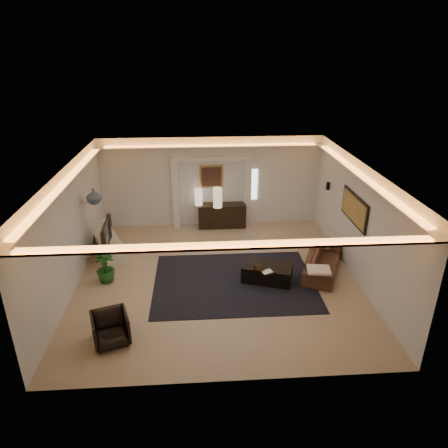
{
  "coord_description": "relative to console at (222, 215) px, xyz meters",
  "views": [
    {
      "loc": [
        -0.46,
        -9.0,
        5.45
      ],
      "look_at": [
        0.2,
        0.6,
        1.25
      ],
      "focal_mm": 32.76,
      "sensor_mm": 36.0,
      "label": 1
    }
  ],
  "objects": [
    {
      "name": "media_ledge",
      "position": [
        -3.47,
        -1.37,
        -0.18
      ],
      "size": [
        1.47,
        2.33,
        0.43
      ],
      "primitive_type": "cube",
      "rotation": [
        0.0,
        0.0,
        0.42
      ],
      "color": "silver",
      "rests_on": "ground"
    },
    {
      "name": "console",
      "position": [
        0.0,
        0.0,
        0.0
      ],
      "size": [
        1.53,
        0.48,
        0.76
      ],
      "primitive_type": "cube",
      "rotation": [
        0.0,
        0.0,
        -0.0
      ],
      "color": "black",
      "rests_on": "ground"
    },
    {
      "name": "wall_front",
      "position": [
        -0.32,
        -6.75,
        1.05
      ],
      "size": [
        7.0,
        0.0,
        7.0
      ],
      "primitive_type": "plane",
      "rotation": [
        -1.57,
        0.0,
        0.0
      ],
      "color": "silver",
      "rests_on": "ground"
    },
    {
      "name": "pilaster_right",
      "position": [
        0.83,
        0.15,
        0.7
      ],
      "size": [
        0.22,
        0.2,
        2.2
      ],
      "primitive_type": "cube",
      "color": "silver",
      "rests_on": "ground"
    },
    {
      "name": "wall_right",
      "position": [
        3.18,
        -3.25,
        1.05
      ],
      "size": [
        0.0,
        7.0,
        7.0
      ],
      "primitive_type": "plane",
      "rotation": [
        1.57,
        0.0,
        -1.57
      ],
      "color": "silver",
      "rests_on": "ground"
    },
    {
      "name": "throw_blanket",
      "position": [
        2.06,
        -3.94,
        0.15
      ],
      "size": [
        0.6,
        0.52,
        0.06
      ],
      "primitive_type": "cube",
      "rotation": [
        0.0,
        0.0,
        -0.15
      ],
      "color": "silver",
      "rests_on": "sofa"
    },
    {
      "name": "tv",
      "position": [
        -3.36,
        -2.09,
        0.39
      ],
      "size": [
        1.19,
        0.24,
        0.68
      ],
      "primitive_type": "imported",
      "rotation": [
        0.0,
        0.0,
        1.64
      ],
      "color": "black",
      "rests_on": "media_ledge"
    },
    {
      "name": "wall_niche",
      "position": [
        -3.76,
        -1.85,
        1.25
      ],
      "size": [
        0.1,
        0.55,
        0.04
      ],
      "primitive_type": "cube",
      "color": "silver",
      "rests_on": "wall_left"
    },
    {
      "name": "throw_pillow",
      "position": [
        2.78,
        -2.36,
        0.15
      ],
      "size": [
        0.22,
        0.39,
        0.37
      ],
      "primitive_type": "cube",
      "rotation": [
        0.0,
        0.0,
        -0.32
      ],
      "color": "tan",
      "rests_on": "sofa"
    },
    {
      "name": "lamp_right",
      "position": [
        -0.15,
        -0.24,
        0.69
      ],
      "size": [
        0.36,
        0.36,
        0.63
      ],
      "primitive_type": "cylinder",
      "rotation": [
        0.0,
        0.0,
        -0.33
      ],
      "color": "beige",
      "rests_on": "console"
    },
    {
      "name": "ceiling",
      "position": [
        -0.32,
        -3.25,
        2.5
      ],
      "size": [
        7.0,
        7.0,
        0.0
      ],
      "primitive_type": "plane",
      "rotation": [
        3.14,
        0.0,
        0.0
      ],
      "color": "white",
      "rests_on": "ground"
    },
    {
      "name": "sofa",
      "position": [
        2.44,
        -3.08,
        -0.12
      ],
      "size": [
        2.09,
        1.49,
        0.57
      ],
      "primitive_type": "imported",
      "rotation": [
        0.0,
        0.0,
        1.15
      ],
      "color": "brown",
      "rests_on": "ground"
    },
    {
      "name": "cove_soffit",
      "position": [
        -0.32,
        -3.25,
        2.22
      ],
      "size": [
        7.0,
        7.0,
        0.04
      ],
      "primitive_type": "cube",
      "color": "silver",
      "rests_on": "ceiling"
    },
    {
      "name": "lamp_left",
      "position": [
        -0.74,
        0.0,
        0.69
      ],
      "size": [
        0.31,
        0.31,
        0.54
      ],
      "primitive_type": "cylinder",
      "rotation": [
        0.0,
        0.0,
        0.37
      ],
      "color": "#F7DDC0",
      "rests_on": "console"
    },
    {
      "name": "magazine",
      "position": [
        0.85,
        -3.76,
        0.02
      ],
      "size": [
        0.3,
        0.26,
        0.03
      ],
      "primitive_type": "cube",
      "rotation": [
        0.0,
        0.0,
        0.4
      ],
      "color": "white",
      "rests_on": "coffee_table"
    },
    {
      "name": "painting_frame",
      "position": [
        -0.32,
        0.22,
        1.25
      ],
      "size": [
        0.74,
        0.04,
        0.74
      ],
      "primitive_type": "cube",
      "color": "tan",
      "rests_on": "wall_back"
    },
    {
      "name": "figurine",
      "position": [
        -3.47,
        -0.71,
        0.24
      ],
      "size": [
        0.14,
        0.14,
        0.39
      ],
      "primitive_type": "cylinder",
      "rotation": [
        0.0,
        0.0,
        0.0
      ],
      "color": "#3A2B19",
      "rests_on": "media_ledge"
    },
    {
      "name": "plant",
      "position": [
        -3.12,
        -3.2,
        0.0
      ],
      "size": [
        0.57,
        0.57,
        0.81
      ],
      "primitive_type": "imported",
      "rotation": [
        0.0,
        0.0,
        0.31
      ],
      "color": "#1C4E1A",
      "rests_on": "ground"
    },
    {
      "name": "painting_canvas",
      "position": [
        -0.32,
        0.19,
        1.25
      ],
      "size": [
        0.62,
        0.02,
        0.62
      ],
      "primitive_type": "cube",
      "color": "#4C2D1E",
      "rests_on": "wall_back"
    },
    {
      "name": "armchair",
      "position": [
        -2.57,
        -5.54,
        -0.08
      ],
      "size": [
        0.88,
        0.89,
        0.65
      ],
      "primitive_type": "imported",
      "rotation": [
        0.0,
        0.0,
        0.32
      ],
      "color": "black",
      "rests_on": "ground"
    },
    {
      "name": "coffee_table",
      "position": [
        0.92,
        -3.43,
        -0.2
      ],
      "size": [
        1.36,
        1.02,
        0.45
      ],
      "primitive_type": "cube",
      "rotation": [
        0.0,
        0.0,
        -0.33
      ],
      "color": "black",
      "rests_on": "ground"
    },
    {
      "name": "wall_sconce",
      "position": [
        3.06,
        -1.05,
        1.28
      ],
      "size": [
        0.12,
        0.12,
        0.22
      ],
      "primitive_type": "cylinder",
      "color": "black",
      "rests_on": "wall_right"
    },
    {
      "name": "art_panel_frame",
      "position": [
        3.15,
        -2.95,
        1.3
      ],
      "size": [
        0.04,
        1.64,
        0.74
      ],
      "primitive_type": "cube",
      "color": "black",
      "rests_on": "wall_right"
    },
    {
      "name": "wall_back",
      "position": [
        -0.32,
        0.25,
        1.05
      ],
      "size": [
        7.0,
        0.0,
        7.0
      ],
      "primitive_type": "plane",
      "rotation": [
        1.57,
        0.0,
        0.0
      ],
      "color": "silver",
      "rests_on": "ground"
    },
    {
      "name": "daylight_slit",
      "position": [
        1.03,
        0.23,
        0.95
      ],
      "size": [
        0.25,
        0.03,
        1.0
      ],
      "primitive_type": "cube",
      "color": "white",
      "rests_on": "wall_back"
    },
    {
      "name": "wall_left",
      "position": [
        -3.82,
        -3.25,
        1.05
      ],
      "size": [
        0.0,
        7.0,
        7.0
      ],
      "primitive_type": "plane",
      "rotation": [
        1.57,
        0.0,
        1.57
      ],
      "color": "silver",
      "rests_on": "ground"
    },
    {
      "name": "pilaster_left",
      "position": [
        -1.47,
        0.15,
        0.7
      ],
      "size": [
        0.22,
        0.2,
        2.2
      ],
      "primitive_type": "cube",
      "color": "silver",
      "rests_on": "ground"
    },
    {
      "name": "art_panel_gold",
      "position": [
        3.13,
        -2.95,
        1.3
      ],
      "size": [
        0.02,
        1.5,
        0.62
      ],
      "primitive_type": "cube",
      "color": "tan",
      "rests_on": "wall_right"
    },
    {
      "name": "alcove_header",
      "position": [
        -0.32,
        0.15,
        1.85
      ],
      "size": [
        2.52,
        0.2,
        0.12
      ],
      "primitive_type": "cube",
      "color": "silver",
      "rests_on": "wall_back"
    },
    {
      "name": "floor",
      "position": [
        -0.32,
        -3.25,
        -0.4
      ],
      "size": [
        7.0,
        7.0,
        0.0
      ],
      "primitive_type": "plane",
      "color": "tan",
      "rests_on": "ground"
    },
    {
      "name": "ginger_jar",
      "position": [
        -3.47,
        -2.04,
        1.48
      ],
      "size": [
        0.51,
        0.51,
        0.41
      ],
      "primitive_type": "imported",
      "rotation": [
        0.0,
        0.0,
        0.4
      ],
      "color": "slate",
      "rests_on": "wall_niche"
    },
    {
      "name": "area_rug",
      "position": [
        0.08,
        -3.45,
        -0.39
      ],
      "size": [
        4.0,
        3.0,
        0.01
      ],
      "primitive_type": "cube",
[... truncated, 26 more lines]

